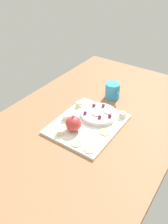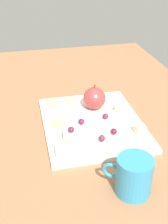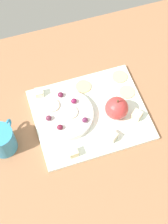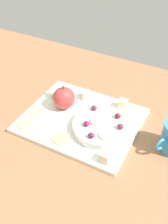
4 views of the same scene
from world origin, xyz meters
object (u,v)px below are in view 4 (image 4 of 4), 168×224
object	(u,v)px
cheese_cube_3	(54,94)
grape_4	(120,126)
apple_slice_0	(98,121)
grape_1	(118,116)
cheese_cube_2	(86,95)
apple_slice_1	(107,135)
grape_2	(86,124)
serving_dish	(102,127)
cheese_cube_0	(123,103)
platter	(82,121)
cracker_0	(61,138)
cracker_1	(25,124)
cracker_2	(37,112)
grape_3	(91,135)
cheese_cube_1	(106,157)
grape_0	(94,108)
apple_whole	(64,98)

from	to	relation	value
cheese_cube_3	grape_4	bearing A→B (deg)	166.28
apple_slice_0	grape_1	bearing A→B (deg)	-136.82
cheese_cube_2	apple_slice_1	size ratio (longest dim) A/B	0.57
grape_2	serving_dish	bearing A→B (deg)	-142.11
cheese_cube_0	cheese_cube_3	xyz separation A→B (cm)	(22.62, 5.83, 0.00)
cheese_cube_3	apple_slice_0	xyz separation A→B (cm)	(-19.72, 6.67, 1.22)
platter	cracker_0	distance (cm)	10.43
platter	cheese_cube_2	bearing A→B (deg)	-68.43
cracker_1	cracker_2	bearing A→B (deg)	-89.21
cheese_cube_2	apple_slice_1	world-z (taller)	apple_slice_1
grape_1	apple_slice_1	xyz separation A→B (cm)	(-0.21, 8.34, -0.49)
cracker_0	cracker_2	distance (cm)	14.48
serving_dish	cheese_cube_0	xyz separation A→B (cm)	(-1.39, -12.90, 0.21)
grape_2	grape_3	size ratio (longest dim) A/B	1.00
cheese_cube_1	apple_slice_1	size ratio (longest dim) A/B	0.57
cheese_cube_3	grape_1	world-z (taller)	grape_1
apple_slice_1	cracker_2	bearing A→B (deg)	-2.85
serving_dish	grape_0	xyz separation A→B (cm)	(4.94, -4.58, 1.97)
cheese_cube_3	grape_0	xyz separation A→B (cm)	(-16.28, 2.49, 1.77)
cheese_cube_0	cheese_cube_1	world-z (taller)	same
cheese_cube_3	grape_0	size ratio (longest dim) A/B	1.44
grape_4	apple_slice_1	world-z (taller)	grape_4
platter	apple_whole	size ratio (longest dim) A/B	4.85
apple_whole	apple_slice_1	world-z (taller)	apple_whole
cheese_cube_1	grape_4	bearing A→B (deg)	-87.98
cheese_cube_1	cracker_1	xyz separation A→B (cm)	(27.49, -1.29, -1.14)
apple_whole	cracker_2	xyz separation A→B (cm)	(6.38, 6.44, -3.42)
cheese_cube_0	grape_1	bearing A→B (deg)	100.77
grape_0	grape_1	xyz separation A→B (cm)	(-7.91, -0.01, -0.05)
platter	apple_slice_1	world-z (taller)	apple_slice_1
cracker_1	grape_1	bearing A→B (deg)	-151.18
cheese_cube_0	grape_2	size ratio (longest dim) A/B	1.44
cheese_cube_3	cracker_2	world-z (taller)	cheese_cube_3
grape_3	cheese_cube_0	bearing A→B (deg)	-95.26
platter	serving_dish	bearing A→B (deg)	169.68
grape_0	cracker_1	bearing A→B (deg)	38.99
grape_2	apple_slice_1	world-z (taller)	grape_2
platter	grape_3	world-z (taller)	grape_3
platter	cheese_cube_3	distance (cm)	15.15
cheese_cube_0	cheese_cube_2	world-z (taller)	same
platter	grape_3	xyz separation A→B (cm)	(-6.95, 7.79, 3.70)
cheese_cube_3	grape_1	distance (cm)	24.38
apple_whole	grape_3	bearing A→B (deg)	145.33
grape_3	serving_dish	bearing A→B (deg)	-93.46
cracker_2	grape_3	world-z (taller)	grape_3
cheese_cube_3	cracker_2	distance (cm)	9.66
cracker_1	grape_1	xyz separation A→B (cm)	(-24.67, -13.57, 2.86)
cheese_cube_0	grape_0	bearing A→B (deg)	52.70
cracker_2	apple_slice_1	distance (cm)	25.11
cracker_1	grape_1	size ratio (longest dim) A/B	2.76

